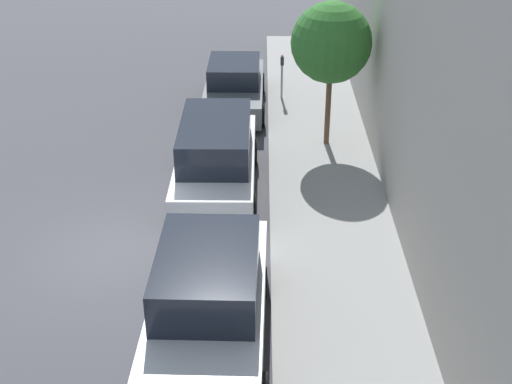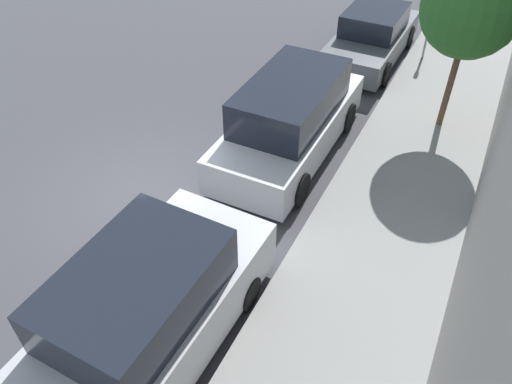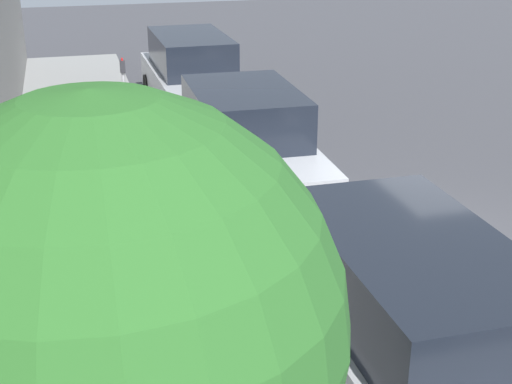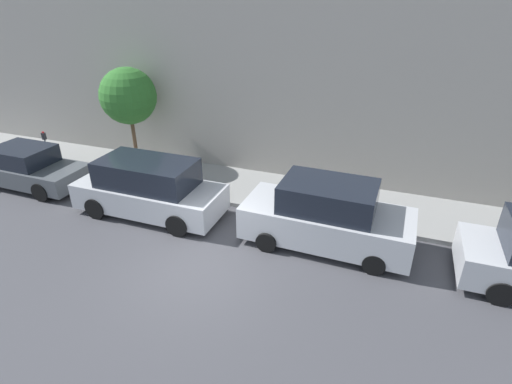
% 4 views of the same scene
% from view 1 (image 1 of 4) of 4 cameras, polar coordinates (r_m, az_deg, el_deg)
% --- Properties ---
extents(ground_plane, '(60.00, 60.00, 0.00)m').
position_cam_1_polar(ground_plane, '(15.93, -11.59, -4.88)').
color(ground_plane, '#424247').
extents(sidewalk, '(2.87, 32.00, 0.15)m').
position_cam_1_polar(sidewalk, '(15.63, 6.43, -4.80)').
color(sidewalk, gray).
rests_on(sidewalk, ground_plane).
extents(parked_suv_second, '(2.08, 4.84, 1.98)m').
position_cam_1_polar(parked_suv_second, '(12.71, -3.81, -8.81)').
color(parked_suv_second, '#B7BABF').
rests_on(parked_suv_second, ground_plane).
extents(parked_minivan_third, '(2.02, 4.90, 1.90)m').
position_cam_1_polar(parked_minivan_third, '(17.67, -3.23, 2.70)').
color(parked_minivan_third, '#B7BABF').
rests_on(parked_minivan_third, ground_plane).
extents(parked_sedan_fourth, '(1.92, 4.52, 1.54)m').
position_cam_1_polar(parked_sedan_fourth, '(22.85, -1.75, 8.40)').
color(parked_sedan_fourth, '#4C5156').
rests_on(parked_sedan_fourth, ground_plane).
extents(parking_meter_far, '(0.11, 0.15, 1.45)m').
position_cam_1_polar(parking_meter_far, '(23.25, 2.09, 9.60)').
color(parking_meter_far, '#ADADB2').
rests_on(parking_meter_far, sidewalk).
extents(street_tree, '(2.17, 2.17, 4.00)m').
position_cam_1_polar(street_tree, '(19.38, 6.05, 11.78)').
color(street_tree, brown).
rests_on(street_tree, sidewalk).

